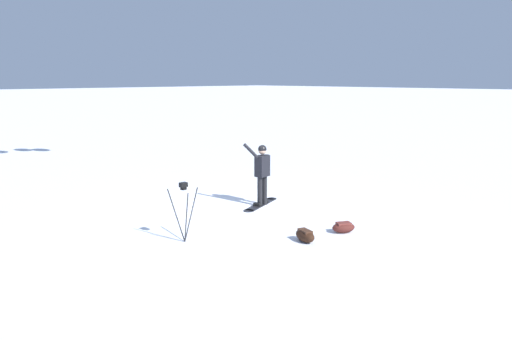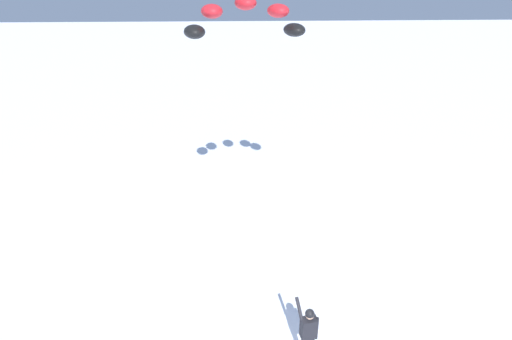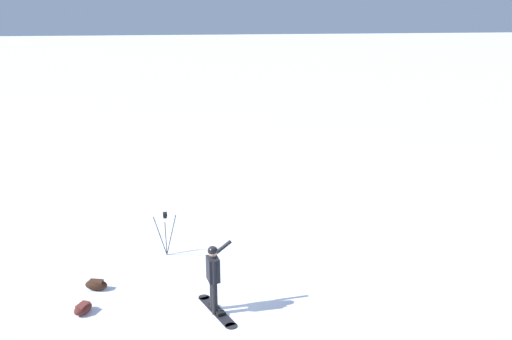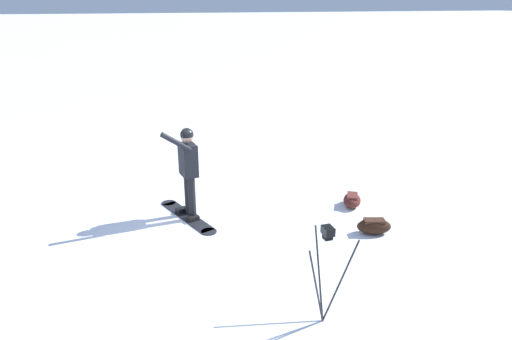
{
  "view_description": "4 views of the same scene",
  "coord_description": "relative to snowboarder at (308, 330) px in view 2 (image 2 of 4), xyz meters",
  "views": [
    {
      "loc": [
        9.7,
        -9.14,
        3.57
      ],
      "look_at": [
        0.79,
        -0.32,
        1.27
      ],
      "focal_mm": 35.66,
      "sensor_mm": 36.0,
      "label": 1
    },
    {
      "loc": [
        6.68,
        -1.15,
        8.67
      ],
      "look_at": [
        -2.59,
        -0.3,
        4.38
      ],
      "focal_mm": 26.5,
      "sensor_mm": 36.0,
      "label": 2
    },
    {
      "loc": [
        0.96,
        12.91,
        7.08
      ],
      "look_at": [
        -1.32,
        -0.31,
        3.21
      ],
      "focal_mm": 39.29,
      "sensor_mm": 36.0,
      "label": 3
    },
    {
      "loc": [
        -1.3,
        -7.13,
        3.84
      ],
      "look_at": [
        0.84,
        -0.32,
        1.22
      ],
      "focal_mm": 32.61,
      "sensor_mm": 36.0,
      "label": 4
    }
  ],
  "objects": [
    {
      "name": "snowboarder",
      "position": [
        0.0,
        0.0,
        0.0
      ],
      "size": [
        0.65,
        0.54,
        1.75
      ],
      "color": "black",
      "rests_on": "ground_plane"
    },
    {
      "name": "traction_kite",
      "position": [
        -6.48,
        -1.07,
        6.99
      ],
      "size": [
        1.73,
        4.19,
        1.28
      ],
      "color": "black"
    }
  ]
}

